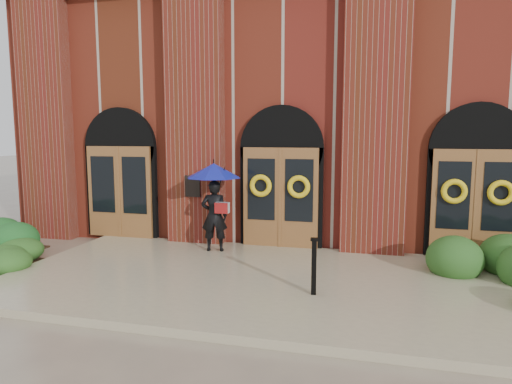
% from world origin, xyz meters
% --- Properties ---
extents(ground, '(90.00, 90.00, 0.00)m').
position_xyz_m(ground, '(0.00, 0.00, 0.00)').
color(ground, gray).
rests_on(ground, ground).
extents(landing, '(10.00, 5.30, 0.15)m').
position_xyz_m(landing, '(0.00, 0.15, 0.07)').
color(landing, tan).
rests_on(landing, ground).
extents(church_building, '(16.20, 12.53, 7.00)m').
position_xyz_m(church_building, '(0.00, 8.78, 3.50)').
color(church_building, '#5F1A14').
rests_on(church_building, ground).
extents(man_with_umbrella, '(1.58, 1.58, 2.14)m').
position_xyz_m(man_with_umbrella, '(-1.46, 1.90, 1.65)').
color(man_with_umbrella, black).
rests_on(man_with_umbrella, landing).
extents(metal_post, '(0.15, 0.15, 1.02)m').
position_xyz_m(metal_post, '(1.27, -0.55, 0.69)').
color(metal_post, black).
rests_on(metal_post, landing).
extents(hedge_front_left, '(1.51, 1.29, 0.53)m').
position_xyz_m(hedge_front_left, '(-5.10, -0.14, 0.27)').
color(hedge_front_left, '#29541D').
rests_on(hedge_front_left, ground).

